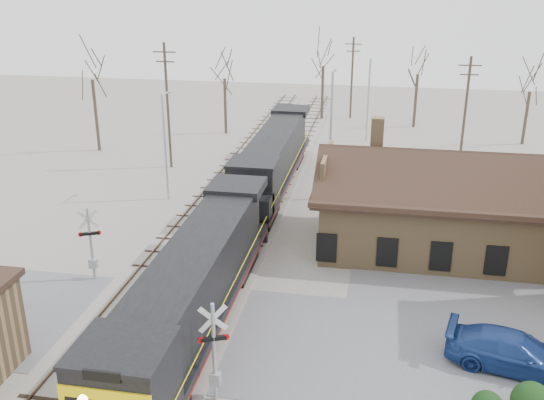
# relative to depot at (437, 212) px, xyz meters

# --- Properties ---
(ground) EXTENTS (140.00, 140.00, 0.00)m
(ground) POSITION_rel_depot_xyz_m (-11.99, -12.00, -2.41)
(ground) COLOR #A29C92
(ground) RESTS_ON ground
(road) EXTENTS (60.00, 9.00, 0.03)m
(road) POSITION_rel_depot_xyz_m (-11.99, -12.00, -2.39)
(road) COLOR #59595D
(road) RESTS_ON ground
(track_main) EXTENTS (3.40, 90.00, 0.24)m
(track_main) POSITION_rel_depot_xyz_m (-11.99, 3.00, -2.34)
(track_main) COLOR #A29C92
(track_main) RESTS_ON ground
(track_siding) EXTENTS (3.40, 90.00, 0.24)m
(track_siding) POSITION_rel_depot_xyz_m (-16.49, 3.00, -2.34)
(track_siding) COLOR #A29C92
(track_siding) RESTS_ON ground
(depot) EXTENTS (15.20, 9.31, 7.90)m
(depot) POSITION_rel_depot_xyz_m (0.00, 0.00, 0.00)
(depot) COLOR olive
(depot) RESTS_ON ground
(locomotive_lead) EXTENTS (3.18, 21.27, 4.72)m
(locomotive_lead) POSITION_rel_depot_xyz_m (-11.99, -12.99, 0.08)
(locomotive_lead) COLOR black
(locomotive_lead) RESTS_ON ground
(locomotive_trailing) EXTENTS (3.18, 21.27, 4.47)m
(locomotive_trailing) POSITION_rel_depot_xyz_m (-11.99, 8.55, 0.08)
(locomotive_trailing) COLOR black
(locomotive_trailing) RESTS_ON ground
(crossbuck_near) EXTENTS (1.20, 0.57, 4.48)m
(crossbuck_near) POSITION_rel_depot_xyz_m (-9.79, -16.62, -0.33)
(crossbuck_near) COLOR #A5A8AD
(crossbuck_near) RESTS_ON ground
(crossbuck_far) EXTENTS (1.16, 0.59, 4.36)m
(crossbuck_far) POSITION_rel_depot_xyz_m (-19.33, -7.80, -0.38)
(crossbuck_far) COLOR #A5A8AD
(crossbuck_far) RESTS_ON ground
(parked_car) EXTENTS (6.16, 3.59, 1.68)m
(parked_car) POSITION_rel_depot_xyz_m (2.52, -12.27, -1.57)
(parked_car) COLOR navy
(parked_car) RESTS_ON ground
(streetlight_a) EXTENTS (0.25, 2.04, 8.13)m
(streetlight_a) POSITION_rel_depot_xyz_m (-19.57, 5.54, 2.19)
(streetlight_a) COLOR #A5A8AD
(streetlight_a) RESTS_ON ground
(streetlight_b) EXTENTS (0.25, 2.04, 9.77)m
(streetlight_b) POSITION_rel_depot_xyz_m (-7.41, 7.80, 3.02)
(streetlight_b) COLOR #A5A8AD
(streetlight_b) RESTS_ON ground
(streetlight_c) EXTENTS (0.25, 2.04, 8.28)m
(streetlight_c) POSITION_rel_depot_xyz_m (-5.15, 25.51, 2.26)
(streetlight_c) COLOR #A5A8AD
(streetlight_c) RESTS_ON ground
(utility_pole_a) EXTENTS (2.00, 0.24, 10.92)m
(utility_pole_a) POSITION_rel_depot_xyz_m (-22.05, 13.25, 3.28)
(utility_pole_a) COLOR #382D23
(utility_pole_a) RESTS_ON ground
(utility_pole_b) EXTENTS (2.00, 0.24, 9.43)m
(utility_pole_b) POSITION_rel_depot_xyz_m (-7.40, 35.87, 2.53)
(utility_pole_b) COLOR #382D23
(utility_pole_b) RESTS_ON ground
(utility_pole_c) EXTENTS (2.00, 0.24, 9.53)m
(utility_pole_c) POSITION_rel_depot_xyz_m (3.65, 19.81, 2.58)
(utility_pole_c) COLOR #382D23
(utility_pole_c) RESTS_ON ground
(tree_a) EXTENTS (4.61, 4.61, 11.30)m
(tree_a) POSITION_rel_depot_xyz_m (-30.79, 17.18, 5.64)
(tree_a) COLOR #382D23
(tree_a) RESTS_ON ground
(tree_b) EXTENTS (3.94, 3.94, 9.65)m
(tree_b) POSITION_rel_depot_xyz_m (-20.25, 26.01, 4.46)
(tree_b) COLOR #382D23
(tree_b) RESTS_ON ground
(tree_c) EXTENTS (4.17, 4.17, 10.21)m
(tree_c) POSITION_rel_depot_xyz_m (-10.69, 34.47, 4.86)
(tree_c) COLOR #382D23
(tree_c) RESTS_ON ground
(tree_d) EXTENTS (3.93, 3.93, 9.62)m
(tree_d) POSITION_rel_depot_xyz_m (-0.07, 32.60, 4.44)
(tree_d) COLOR #382D23
(tree_d) RESTS_ON ground
(tree_e) EXTENTS (3.56, 3.56, 8.71)m
(tree_e) POSITION_rel_depot_xyz_m (10.54, 27.05, 3.79)
(tree_e) COLOR #382D23
(tree_e) RESTS_ON ground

